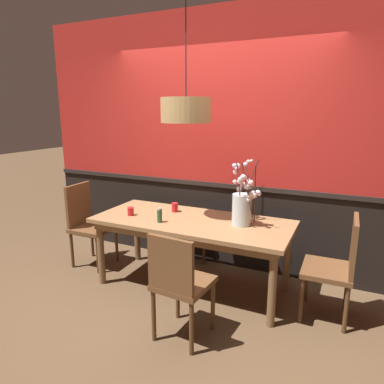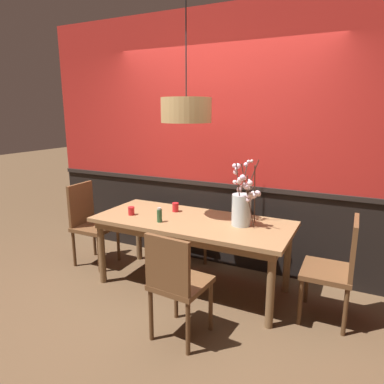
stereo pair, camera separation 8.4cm
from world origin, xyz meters
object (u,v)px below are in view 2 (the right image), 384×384
at_px(pendant_lamp, 186,110).
at_px(candle_holder_nearer_center, 131,211).
at_px(chair_near_side_right, 176,281).
at_px(chair_head_west_end, 90,220).
at_px(chair_far_side_left, 200,216).
at_px(dining_table, 192,227).
at_px(chair_head_east_end, 337,265).
at_px(candle_holder_nearer_edge, 175,207).
at_px(vase_with_blossoms, 242,206).
at_px(condiment_bottle, 159,215).

bearing_deg(pendant_lamp, candle_holder_nearer_center, -162.38).
xyz_separation_m(chair_near_side_right, chair_head_west_end, (-1.64, 0.83, 0.02)).
bearing_deg(chair_head_west_end, chair_far_side_left, 37.03).
relative_size(dining_table, chair_head_east_end, 2.11).
xyz_separation_m(dining_table, chair_head_west_end, (-1.36, 0.00, -0.12)).
distance_m(chair_near_side_right, pendant_lamp, 1.59).
bearing_deg(chair_near_side_right, candle_holder_nearer_edge, 119.35).
bearing_deg(chair_head_east_end, vase_with_blossoms, 177.26).
bearing_deg(vase_with_blossoms, dining_table, -172.77).
xyz_separation_m(chair_near_side_right, vase_with_blossoms, (0.22, 0.89, 0.41)).
bearing_deg(candle_holder_nearer_center, chair_head_east_end, 4.54).
bearing_deg(dining_table, pendant_lamp, 154.05).
xyz_separation_m(chair_near_side_right, candle_holder_nearer_center, (-0.92, 0.69, 0.26)).
distance_m(candle_holder_nearer_center, candle_holder_nearer_edge, 0.47).
height_order(chair_head_west_end, candle_holder_nearer_edge, chair_head_west_end).
relative_size(vase_with_blossoms, candle_holder_nearer_edge, 6.33).
relative_size(chair_head_west_end, candle_holder_nearer_edge, 9.87).
distance_m(chair_head_east_end, candle_holder_nearer_edge, 1.69).
bearing_deg(chair_far_side_left, candle_holder_nearer_center, -110.39).
bearing_deg(pendant_lamp, chair_head_east_end, -0.71).
xyz_separation_m(chair_far_side_left, chair_head_west_end, (-1.07, -0.81, 0.02)).
height_order(chair_near_side_right, pendant_lamp, pendant_lamp).
bearing_deg(dining_table, chair_head_west_end, 179.90).
xyz_separation_m(chair_far_side_left, condiment_bottle, (0.04, -1.02, 0.29)).
relative_size(candle_holder_nearer_center, candle_holder_nearer_edge, 0.89).
height_order(dining_table, chair_head_west_end, chair_head_west_end).
bearing_deg(candle_holder_nearer_edge, pendant_lamp, -33.39).
relative_size(condiment_bottle, pendant_lamp, 0.12).
relative_size(dining_table, chair_head_west_end, 2.05).
xyz_separation_m(dining_table, chair_head_east_end, (1.37, 0.02, -0.13)).
bearing_deg(chair_far_side_left, vase_with_blossoms, -43.63).
xyz_separation_m(chair_head_east_end, chair_head_west_end, (-2.73, -0.02, 0.01)).
xyz_separation_m(candle_holder_nearer_edge, pendant_lamp, (0.21, -0.14, 1.02)).
bearing_deg(candle_holder_nearer_center, chair_head_west_end, 168.95).
distance_m(chair_far_side_left, pendant_lamp, 1.52).
bearing_deg(dining_table, chair_near_side_right, -71.52).
bearing_deg(chair_head_west_end, chair_head_east_end, 0.40).
bearing_deg(pendant_lamp, condiment_bottle, -124.36).
distance_m(chair_near_side_right, vase_with_blossoms, 1.00).
bearing_deg(chair_head_west_end, candle_holder_nearer_edge, 9.15).
bearing_deg(vase_with_blossoms, candle_holder_nearer_center, -169.97).
distance_m(chair_near_side_right, chair_head_west_end, 1.84).
bearing_deg(vase_with_blossoms, pendant_lamp, -177.65).
distance_m(chair_head_west_end, pendant_lamp, 1.81).
bearing_deg(candle_holder_nearer_edge, dining_table, -31.40).
height_order(chair_head_west_end, condiment_bottle, chair_head_west_end).
xyz_separation_m(chair_far_side_left, candle_holder_nearer_edge, (0.00, -0.64, 0.27)).
height_order(vase_with_blossoms, candle_holder_nearer_edge, vase_with_blossoms).
height_order(candle_holder_nearer_edge, condiment_bottle, condiment_bottle).
xyz_separation_m(condiment_bottle, pendant_lamp, (0.17, 0.25, 1.00)).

